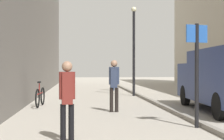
{
  "coord_description": "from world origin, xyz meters",
  "views": [
    {
      "loc": [
        -1.51,
        -2.13,
        1.49
      ],
      "look_at": [
        0.02,
        13.95,
        1.4
      ],
      "focal_mm": 54.33,
      "sensor_mm": 36.0,
      "label": 1
    }
  ],
  "objects_px": {
    "pedestrian_far_crossing": "(112,76)",
    "bicycle_leaning": "(40,97)",
    "pedestrian_main_foreground": "(114,82)",
    "lamp_post": "(134,45)",
    "pedestrian_mid_block": "(67,95)",
    "street_sign_post": "(197,66)"
  },
  "relations": [
    {
      "from": "pedestrian_main_foreground",
      "to": "pedestrian_far_crossing",
      "type": "distance_m",
      "value": 10.93
    },
    {
      "from": "street_sign_post",
      "to": "lamp_post",
      "type": "bearing_deg",
      "value": -103.39
    },
    {
      "from": "pedestrian_mid_block",
      "to": "pedestrian_far_crossing",
      "type": "distance_m",
      "value": 15.63
    },
    {
      "from": "pedestrian_mid_block",
      "to": "street_sign_post",
      "type": "xyz_separation_m",
      "value": [
        3.16,
        1.36,
        0.6
      ]
    },
    {
      "from": "pedestrian_far_crossing",
      "to": "lamp_post",
      "type": "xyz_separation_m",
      "value": [
        0.73,
        -4.42,
        1.74
      ]
    },
    {
      "from": "pedestrian_far_crossing",
      "to": "bicycle_leaning",
      "type": "bearing_deg",
      "value": -109.84
    },
    {
      "from": "pedestrian_mid_block",
      "to": "pedestrian_far_crossing",
      "type": "bearing_deg",
      "value": -105.73
    },
    {
      "from": "pedestrian_far_crossing",
      "to": "bicycle_leaning",
      "type": "distance_m",
      "value": 9.72
    },
    {
      "from": "street_sign_post",
      "to": "bicycle_leaning",
      "type": "relative_size",
      "value": 1.47
    },
    {
      "from": "lamp_post",
      "to": "bicycle_leaning",
      "type": "bearing_deg",
      "value": -133.96
    },
    {
      "from": "street_sign_post",
      "to": "bicycle_leaning",
      "type": "bearing_deg",
      "value": -62.6
    },
    {
      "from": "pedestrian_main_foreground",
      "to": "bicycle_leaning",
      "type": "height_order",
      "value": "pedestrian_main_foreground"
    },
    {
      "from": "pedestrian_mid_block",
      "to": "lamp_post",
      "type": "distance_m",
      "value": 11.6
    },
    {
      "from": "pedestrian_far_crossing",
      "to": "bicycle_leaning",
      "type": "height_order",
      "value": "pedestrian_far_crossing"
    },
    {
      "from": "pedestrian_far_crossing",
      "to": "street_sign_post",
      "type": "height_order",
      "value": "street_sign_post"
    },
    {
      "from": "pedestrian_far_crossing",
      "to": "lamp_post",
      "type": "relative_size",
      "value": 0.36
    },
    {
      "from": "pedestrian_mid_block",
      "to": "street_sign_post",
      "type": "height_order",
      "value": "street_sign_post"
    },
    {
      "from": "pedestrian_far_crossing",
      "to": "street_sign_post",
      "type": "xyz_separation_m",
      "value": [
        0.77,
        -14.09,
        0.56
      ]
    },
    {
      "from": "pedestrian_main_foreground",
      "to": "pedestrian_far_crossing",
      "type": "relative_size",
      "value": 1.03
    },
    {
      "from": "pedestrian_mid_block",
      "to": "pedestrian_far_crossing",
      "type": "relative_size",
      "value": 0.96
    },
    {
      "from": "lamp_post",
      "to": "pedestrian_far_crossing",
      "type": "bearing_deg",
      "value": 99.36
    },
    {
      "from": "pedestrian_main_foreground",
      "to": "street_sign_post",
      "type": "height_order",
      "value": "street_sign_post"
    }
  ]
}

